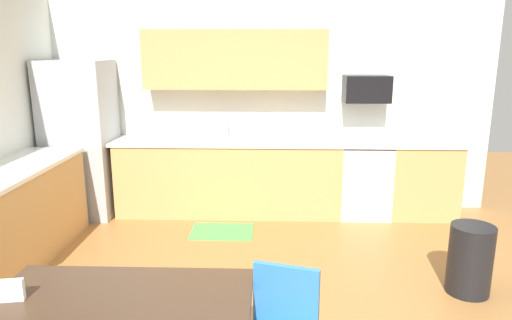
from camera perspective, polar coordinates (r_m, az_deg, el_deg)
name	(u,v)px	position (r m, az deg, el deg)	size (l,w,h in m)	color
ground_plane	(252,312)	(3.89, -0.51, -18.06)	(12.00, 12.00, 0.00)	#9E6B38
wall_back	(260,103)	(6.00, 0.52, 6.94)	(5.80, 0.10, 2.70)	silver
cabinet_run_back	(229,178)	(5.85, -3.32, -2.24)	(2.74, 0.60, 0.90)	tan
cabinet_run_back_right	(421,180)	(6.12, 19.45, -2.31)	(0.81, 0.60, 0.90)	tan
cabinet_run_left	(14,219)	(5.04, -27.42, -6.43)	(0.60, 2.00, 0.90)	tan
countertop_back	(259,142)	(5.72, 0.43, 2.26)	(4.80, 0.64, 0.04)	silver
countertop_left	(8,171)	(4.91, -28.01, -1.25)	(0.64, 2.00, 0.04)	silver
upper_cabinets_back	(235,60)	(5.76, -2.57, 12.14)	(2.20, 0.34, 0.70)	tan
refrigerator	(81,139)	(6.10, -20.56, 2.36)	(0.76, 0.70, 1.90)	#9EA0A5
oven_range	(363,179)	(5.94, 12.94, -2.28)	(0.60, 0.60, 0.91)	white
microwave	(367,89)	(5.84, 13.33, 8.45)	(0.54, 0.36, 0.32)	black
sink_basin	(226,145)	(5.75, -3.67, 1.89)	(0.48, 0.40, 0.14)	#A5A8AD
sink_faucet	(227,129)	(5.90, -3.53, 3.76)	(0.02, 0.02, 0.24)	#B2B5BA
dining_table	(116,317)	(2.67, -16.68, -17.85)	(1.40, 0.90, 0.73)	#422D1E
trash_bin	(470,259)	(4.41, 24.64, -10.97)	(0.36, 0.36, 0.60)	black
floor_mat	(222,231)	(5.39, -4.14, -8.67)	(0.70, 0.50, 0.01)	#4CA54C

